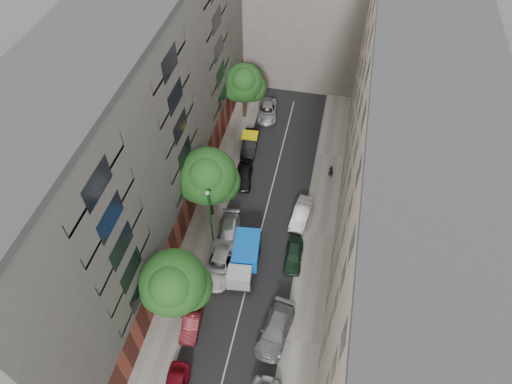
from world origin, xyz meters
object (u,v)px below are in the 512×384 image
(car_left_6, at_px, (267,111))
(car_right_2, at_px, (294,255))
(lamp_post, at_px, (210,212))
(car_left_5, at_px, (250,143))
(tree_far, at_px, (244,84))
(tarp_truck, at_px, (245,259))
(car_left_2, at_px, (219,265))
(tree_near, at_px, (174,285))
(car_right_1, at_px, (276,330))
(car_right_3, at_px, (302,213))
(pedestrian, at_px, (331,171))
(car_left_1, at_px, (192,321))
(tree_mid, at_px, (209,178))
(car_left_3, at_px, (229,233))
(car_left_4, at_px, (244,176))

(car_left_6, relative_size, car_right_2, 1.23)
(car_left_6, height_order, lamp_post, lamp_post)
(car_left_5, xyz_separation_m, tree_far, (-1.77, 5.12, 4.10))
(tarp_truck, bearing_deg, car_left_2, -168.42)
(car_left_2, relative_size, tree_near, 0.64)
(tarp_truck, distance_m, car_right_1, 6.94)
(car_right_3, xyz_separation_m, tree_near, (-8.10, -12.71, 4.93))
(tarp_truck, distance_m, pedestrian, 14.36)
(car_left_1, bearing_deg, tarp_truck, 59.31)
(car_left_5, height_order, car_right_3, car_left_5)
(car_left_6, bearing_deg, tree_mid, -106.75)
(car_right_2, bearing_deg, car_left_3, 167.52)
(car_left_6, distance_m, pedestrian, 12.28)
(tree_near, distance_m, lamp_post, 8.29)
(car_right_2, relative_size, lamp_post, 0.56)
(tarp_truck, relative_size, car_left_3, 1.15)
(car_left_1, distance_m, tree_mid, 12.50)
(car_right_1, distance_m, pedestrian, 18.71)
(car_right_2, height_order, tree_mid, tree_mid)
(car_left_4, bearing_deg, car_left_3, -95.23)
(car_left_5, xyz_separation_m, car_right_2, (7.18, -13.77, -0.08))
(car_right_1, distance_m, tree_near, 9.22)
(car_left_4, xyz_separation_m, car_right_1, (6.42, -16.20, 0.05))
(tree_near, relative_size, tree_far, 1.17)
(tarp_truck, bearing_deg, car_left_1, -121.55)
(pedestrian, bearing_deg, car_left_4, 35.19)
(car_left_3, bearing_deg, pedestrian, 40.49)
(pedestrian, bearing_deg, car_right_2, 99.26)
(car_left_4, distance_m, tree_mid, 7.46)
(tree_near, bearing_deg, car_left_1, -17.84)
(car_left_4, height_order, tree_far, tree_far)
(tree_near, distance_m, pedestrian, 22.00)
(car_left_2, height_order, car_right_2, car_left_2)
(tree_near, distance_m, tree_mid, 11.15)
(car_left_1, relative_size, tree_far, 0.55)
(tarp_truck, relative_size, tree_far, 0.79)
(car_left_4, relative_size, lamp_post, 0.59)
(car_left_4, xyz_separation_m, car_left_6, (0.32, 11.11, -0.03))
(car_left_4, bearing_deg, tree_far, 94.86)
(car_right_2, xyz_separation_m, tree_far, (-8.96, 18.89, 4.18))
(car_left_5, relative_size, lamp_post, 0.65)
(car_right_2, bearing_deg, tree_far, 113.23)
(tree_far, bearing_deg, lamp_post, -86.40)
(car_left_2, relative_size, car_right_1, 1.02)
(car_left_5, relative_size, tree_mid, 0.55)
(car_left_4, xyz_separation_m, car_right_3, (6.71, -3.80, 0.01))
(tarp_truck, xyz_separation_m, car_right_3, (4.20, 6.70, -0.68))
(car_left_5, xyz_separation_m, tree_near, (-0.92, -21.51, 4.90))
(tarp_truck, distance_m, car_left_1, 7.02)
(car_right_1, bearing_deg, car_left_3, 134.33)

